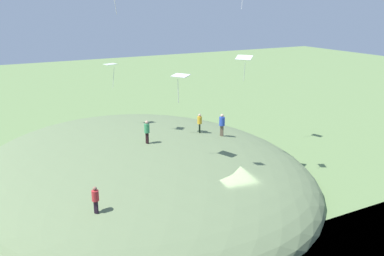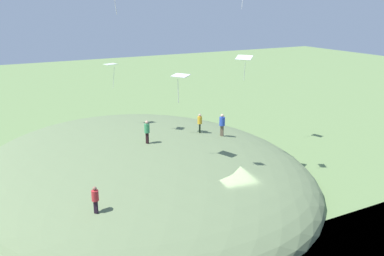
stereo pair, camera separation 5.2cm
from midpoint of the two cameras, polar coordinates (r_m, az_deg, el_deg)
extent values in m
plane|color=#6D8B50|center=(28.64, 5.41, -10.88)|extent=(160.00, 160.00, 0.00)
ellipsoid|color=#6B7E55|center=(34.24, -7.03, -6.20)|extent=(30.54, 25.79, 6.25)
cube|color=black|center=(31.55, -6.05, -1.34)|extent=(0.24, 0.20, 0.83)
cylinder|color=#3B935A|center=(31.33, -6.09, -0.04)|extent=(0.52, 0.52, 0.66)
sphere|color=#D0A289|center=(31.21, -6.12, 0.76)|extent=(0.25, 0.25, 0.25)
cube|color=black|center=(34.82, 0.98, -0.02)|extent=(0.23, 0.18, 0.76)
cylinder|color=gold|center=(34.63, 0.98, 1.06)|extent=(0.48, 0.48, 0.60)
sphere|color=tan|center=(34.52, 0.99, 1.72)|extent=(0.23, 0.23, 0.23)
cube|color=black|center=(24.00, -12.75, -10.24)|extent=(0.23, 0.23, 0.75)
cylinder|color=red|center=(23.71, -12.85, -8.80)|extent=(0.54, 0.54, 0.59)
sphere|color=#976755|center=(23.54, -12.92, -7.90)|extent=(0.22, 0.22, 0.22)
cube|color=brown|center=(34.69, 3.95, -0.36)|extent=(0.28, 0.26, 0.88)
cylinder|color=blue|center=(34.47, 3.98, 0.90)|extent=(0.64, 0.64, 0.70)
sphere|color=beige|center=(34.34, 4.00, 1.67)|extent=(0.26, 0.26, 0.26)
cylinder|color=silver|center=(31.52, -10.33, 16.27)|extent=(0.12, 0.18, 1.78)
cube|color=silver|center=(31.86, 6.92, 9.33)|extent=(1.40, 1.34, 0.28)
cylinder|color=silver|center=(31.71, 6.96, 7.51)|extent=(0.18, 0.06, 1.36)
cube|color=white|center=(27.81, -1.59, 7.03)|extent=(1.34, 1.22, 0.13)
cylinder|color=white|center=(28.19, -1.92, 4.95)|extent=(0.08, 0.09, 1.59)
cube|color=white|center=(35.98, -10.89, 8.37)|extent=(0.94, 1.14, 0.04)
cylinder|color=white|center=(36.34, -10.48, 6.62)|extent=(0.19, 0.19, 1.80)
camera|label=1|loc=(0.03, -90.05, -0.02)|focal=39.96mm
camera|label=2|loc=(0.03, 89.95, 0.02)|focal=39.96mm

